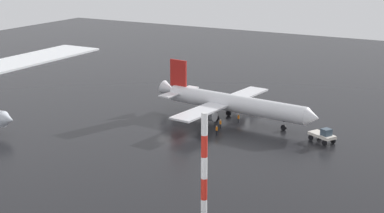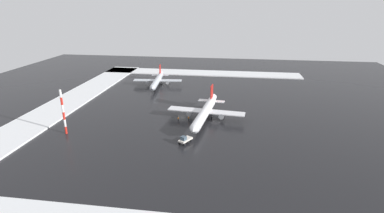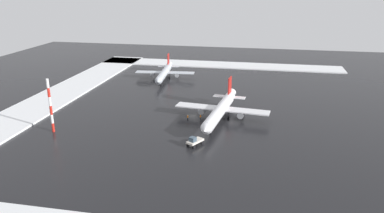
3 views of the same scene
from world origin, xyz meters
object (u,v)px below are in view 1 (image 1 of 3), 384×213
object	(u,v)px
ground_crew_by_nose_gear	(220,123)
ground_crew_mid_apron	(238,118)
airplane_foreground_jet	(232,103)
ground_crew_near_tug	(217,130)
pushback_tug	(323,135)
antenna_mast	(204,178)

from	to	relation	value
ground_crew_by_nose_gear	ground_crew_mid_apron	xyz separation A→B (m)	(1.39, 4.70, 0.00)
airplane_foreground_jet	ground_crew_near_tug	xyz separation A→B (m)	(1.58, -9.41, -2.37)
ground_crew_near_tug	ground_crew_by_nose_gear	distance (m)	3.78
pushback_tug	ground_crew_by_nose_gear	world-z (taller)	pushback_tug
airplane_foreground_jet	pushback_tug	size ratio (longest dim) A/B	6.69
pushback_tug	ground_crew_mid_apron	world-z (taller)	pushback_tug
pushback_tug	antenna_mast	world-z (taller)	antenna_mast
antenna_mast	airplane_foreground_jet	bearing A→B (deg)	111.63
ground_crew_by_nose_gear	pushback_tug	bearing A→B (deg)	-41.75
ground_crew_by_nose_gear	antenna_mast	world-z (taller)	antenna_mast
pushback_tug	ground_crew_mid_apron	distance (m)	17.22
pushback_tug	antenna_mast	size ratio (longest dim) A/B	0.34
airplane_foreground_jet	pushback_tug	distance (m)	19.39
antenna_mast	pushback_tug	bearing A→B (deg)	87.76
ground_crew_by_nose_gear	antenna_mast	xyz separation A→B (m)	(16.80, -37.81, 6.47)
ground_crew_mid_apron	antenna_mast	bearing A→B (deg)	104.59
ground_crew_near_tug	ground_crew_mid_apron	world-z (taller)	same
ground_crew_near_tug	ground_crew_by_nose_gear	world-z (taller)	same
airplane_foreground_jet	ground_crew_by_nose_gear	size ratio (longest dim) A/B	19.93
ground_crew_near_tug	ground_crew_by_nose_gear	xyz separation A→B (m)	(-1.09, 3.62, 0.00)
ground_crew_mid_apron	ground_crew_near_tug	bearing A→B (deg)	82.57
airplane_foreground_jet	ground_crew_by_nose_gear	distance (m)	6.28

